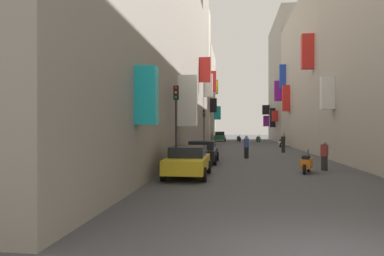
{
  "coord_description": "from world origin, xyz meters",
  "views": [
    {
      "loc": [
        -1.58,
        -5.6,
        2.22
      ],
      "look_at": [
        -5.6,
        27.47,
        2.17
      ],
      "focal_mm": 31.89,
      "sensor_mm": 36.0,
      "label": 1
    }
  ],
  "objects_px": {
    "pedestrian_crossing": "(283,143)",
    "parked_car_green": "(220,136)",
    "scooter_green": "(258,139)",
    "traffic_light_far_corner": "(176,113)",
    "pedestrian_near_right": "(283,139)",
    "pedestrian_near_left": "(324,156)",
    "parked_car_yellow": "(188,160)",
    "scooter_white": "(281,143)",
    "pedestrian_mid_street": "(246,147)",
    "parked_car_black": "(202,151)",
    "scooter_black": "(239,139)",
    "traffic_light_near_corner": "(204,122)",
    "scooter_orange": "(307,163)"
  },
  "relations": [
    {
      "from": "parked_car_green",
      "to": "pedestrian_crossing",
      "type": "xyz_separation_m",
      "value": [
        6.55,
        -24.33,
        -0.0
      ]
    },
    {
      "from": "parked_car_black",
      "to": "pedestrian_crossing",
      "type": "bearing_deg",
      "value": 56.15
    },
    {
      "from": "pedestrian_near_left",
      "to": "parked_car_green",
      "type": "bearing_deg",
      "value": 100.47
    },
    {
      "from": "parked_car_yellow",
      "to": "scooter_white",
      "type": "relative_size",
      "value": 2.33
    },
    {
      "from": "pedestrian_crossing",
      "to": "parked_car_green",
      "type": "bearing_deg",
      "value": 105.06
    },
    {
      "from": "scooter_black",
      "to": "scooter_green",
      "type": "distance_m",
      "value": 3.04
    },
    {
      "from": "pedestrian_near_right",
      "to": "pedestrian_mid_street",
      "type": "distance_m",
      "value": 17.53
    },
    {
      "from": "parked_car_black",
      "to": "parked_car_yellow",
      "type": "distance_m",
      "value": 6.23
    },
    {
      "from": "pedestrian_crossing",
      "to": "pedestrian_near_left",
      "type": "relative_size",
      "value": 1.05
    },
    {
      "from": "parked_car_green",
      "to": "parked_car_black",
      "type": "bearing_deg",
      "value": -89.63
    },
    {
      "from": "scooter_black",
      "to": "scooter_green",
      "type": "relative_size",
      "value": 1.01
    },
    {
      "from": "scooter_black",
      "to": "pedestrian_crossing",
      "type": "height_order",
      "value": "pedestrian_crossing"
    },
    {
      "from": "scooter_orange",
      "to": "scooter_green",
      "type": "xyz_separation_m",
      "value": [
        0.25,
        35.72,
        0.0
      ]
    },
    {
      "from": "scooter_black",
      "to": "pedestrian_crossing",
      "type": "bearing_deg",
      "value": -81.15
    },
    {
      "from": "traffic_light_near_corner",
      "to": "scooter_orange",
      "type": "bearing_deg",
      "value": -69.61
    },
    {
      "from": "parked_car_yellow",
      "to": "pedestrian_mid_street",
      "type": "xyz_separation_m",
      "value": [
        2.97,
        9.51,
        0.09
      ]
    },
    {
      "from": "pedestrian_near_left",
      "to": "traffic_light_far_corner",
      "type": "xyz_separation_m",
      "value": [
        -7.71,
        -0.29,
        2.26
      ]
    },
    {
      "from": "pedestrian_near_right",
      "to": "traffic_light_near_corner",
      "type": "relative_size",
      "value": 0.41
    },
    {
      "from": "pedestrian_near_right",
      "to": "traffic_light_far_corner",
      "type": "distance_m",
      "value": 25.31
    },
    {
      "from": "scooter_orange",
      "to": "pedestrian_mid_street",
      "type": "distance_m",
      "value": 8.02
    },
    {
      "from": "parked_car_black",
      "to": "parked_car_yellow",
      "type": "height_order",
      "value": "parked_car_black"
    },
    {
      "from": "parked_car_black",
      "to": "parked_car_yellow",
      "type": "bearing_deg",
      "value": -90.77
    },
    {
      "from": "pedestrian_near_right",
      "to": "pedestrian_mid_street",
      "type": "height_order",
      "value": "pedestrian_mid_street"
    },
    {
      "from": "scooter_white",
      "to": "scooter_green",
      "type": "relative_size",
      "value": 0.95
    },
    {
      "from": "parked_car_green",
      "to": "traffic_light_far_corner",
      "type": "relative_size",
      "value": 0.9
    },
    {
      "from": "scooter_orange",
      "to": "pedestrian_near_right",
      "type": "xyz_separation_m",
      "value": [
        2.37,
        24.37,
        0.36
      ]
    },
    {
      "from": "scooter_black",
      "to": "pedestrian_near_right",
      "type": "height_order",
      "value": "pedestrian_near_right"
    },
    {
      "from": "scooter_white",
      "to": "pedestrian_crossing",
      "type": "height_order",
      "value": "pedestrian_crossing"
    },
    {
      "from": "scooter_white",
      "to": "pedestrian_mid_street",
      "type": "xyz_separation_m",
      "value": [
        -4.45,
        -14.86,
        0.36
      ]
    },
    {
      "from": "scooter_orange",
      "to": "traffic_light_near_corner",
      "type": "relative_size",
      "value": 0.43
    },
    {
      "from": "scooter_black",
      "to": "scooter_white",
      "type": "distance_m",
      "value": 14.68
    },
    {
      "from": "traffic_light_near_corner",
      "to": "traffic_light_far_corner",
      "type": "bearing_deg",
      "value": -90.22
    },
    {
      "from": "traffic_light_near_corner",
      "to": "traffic_light_far_corner",
      "type": "distance_m",
      "value": 16.78
    },
    {
      "from": "parked_car_yellow",
      "to": "pedestrian_crossing",
      "type": "height_order",
      "value": "pedestrian_crossing"
    },
    {
      "from": "parked_car_green",
      "to": "pedestrian_near_right",
      "type": "xyz_separation_m",
      "value": [
        8.09,
        -13.68,
        0.01
      ]
    },
    {
      "from": "parked_car_green",
      "to": "parked_car_yellow",
      "type": "bearing_deg",
      "value": -89.81
    },
    {
      "from": "scooter_black",
      "to": "scooter_white",
      "type": "xyz_separation_m",
      "value": [
        4.54,
        -13.96,
        -0.0
      ]
    },
    {
      "from": "pedestrian_near_right",
      "to": "pedestrian_crossing",
      "type": "bearing_deg",
      "value": -98.26
    },
    {
      "from": "scooter_black",
      "to": "pedestrian_near_right",
      "type": "distance_m",
      "value": 13.06
    },
    {
      "from": "scooter_green",
      "to": "traffic_light_far_corner",
      "type": "xyz_separation_m",
      "value": [
        -6.85,
        -34.91,
        2.56
      ]
    },
    {
      "from": "scooter_green",
      "to": "pedestrian_near_right",
      "type": "height_order",
      "value": "pedestrian_near_right"
    },
    {
      "from": "scooter_orange",
      "to": "pedestrian_near_left",
      "type": "distance_m",
      "value": 1.59
    },
    {
      "from": "parked_car_green",
      "to": "scooter_black",
      "type": "bearing_deg",
      "value": -28.7
    },
    {
      "from": "pedestrian_near_right",
      "to": "pedestrian_near_left",
      "type": "bearing_deg",
      "value": -93.1
    },
    {
      "from": "pedestrian_mid_street",
      "to": "parked_car_black",
      "type": "bearing_deg",
      "value": -131.32
    },
    {
      "from": "scooter_black",
      "to": "traffic_light_near_corner",
      "type": "relative_size",
      "value": 0.46
    },
    {
      "from": "parked_car_black",
      "to": "pedestrian_near_left",
      "type": "height_order",
      "value": "pedestrian_near_left"
    },
    {
      "from": "parked_car_black",
      "to": "scooter_black",
      "type": "xyz_separation_m",
      "value": [
        2.8,
        32.11,
        -0.27
      ]
    },
    {
      "from": "parked_car_yellow",
      "to": "pedestrian_mid_street",
      "type": "relative_size",
      "value": 2.47
    },
    {
      "from": "parked_car_green",
      "to": "scooter_black",
      "type": "relative_size",
      "value": 2.18
    }
  ]
}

